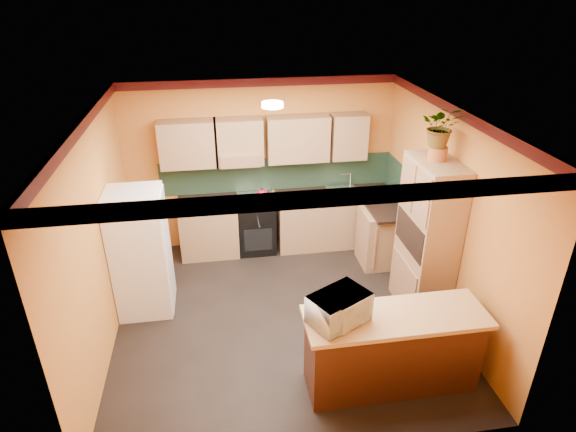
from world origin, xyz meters
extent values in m
plane|color=black|center=(0.00, 0.00, 0.00)|extent=(4.20, 4.20, 0.00)
cube|color=white|center=(0.00, 0.00, 2.70)|extent=(4.20, 4.20, 0.04)
cube|color=orange|center=(0.00, 2.10, 1.35)|extent=(4.20, 0.04, 2.70)
cube|color=orange|center=(0.00, -2.10, 1.35)|extent=(4.20, 0.04, 2.70)
cube|color=orange|center=(-2.10, 0.00, 1.35)|extent=(0.04, 4.20, 2.70)
cube|color=orange|center=(2.10, 0.00, 1.35)|extent=(0.04, 4.20, 2.70)
cube|color=#1E3725|center=(0.25, 2.09, 1.19)|extent=(3.70, 0.02, 0.53)
cube|color=#1E3725|center=(2.09, 1.40, 1.19)|extent=(0.02, 1.40, 0.53)
cube|color=tan|center=(0.10, 1.93, 1.80)|extent=(3.10, 0.34, 0.70)
cylinder|color=white|center=(0.00, 0.60, 2.66)|extent=(0.26, 0.26, 0.06)
cube|color=tan|center=(0.48, 1.80, 0.44)|extent=(3.65, 0.60, 0.88)
cube|color=black|center=(0.48, 1.80, 0.90)|extent=(3.65, 0.62, 0.04)
cube|color=black|center=(-0.14, 1.80, 0.46)|extent=(0.58, 0.58, 0.91)
cube|color=silver|center=(1.26, 1.80, 0.94)|extent=(0.48, 0.40, 0.03)
cube|color=tan|center=(1.80, 1.08, 0.44)|extent=(0.60, 0.80, 0.88)
cube|color=black|center=(1.80, 1.08, 0.90)|extent=(0.62, 0.80, 0.04)
cube|color=white|center=(-1.75, 0.48, 0.85)|extent=(0.68, 0.66, 1.70)
cube|color=tan|center=(1.85, -0.11, 1.05)|extent=(0.48, 0.90, 2.10)
cylinder|color=#B05E2A|center=(1.85, -0.06, 2.18)|extent=(0.22, 0.22, 0.16)
imported|color=tan|center=(1.85, -0.06, 2.50)|extent=(0.55, 0.52, 0.48)
cube|color=#451D10|center=(1.00, -1.34, 0.44)|extent=(1.80, 0.55, 0.88)
cube|color=tan|center=(1.00, -1.34, 0.91)|extent=(1.90, 0.65, 0.05)
imported|color=white|center=(0.39, -1.34, 1.09)|extent=(0.69, 0.62, 0.32)
camera|label=1|loc=(-0.71, -5.06, 4.04)|focal=30.00mm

